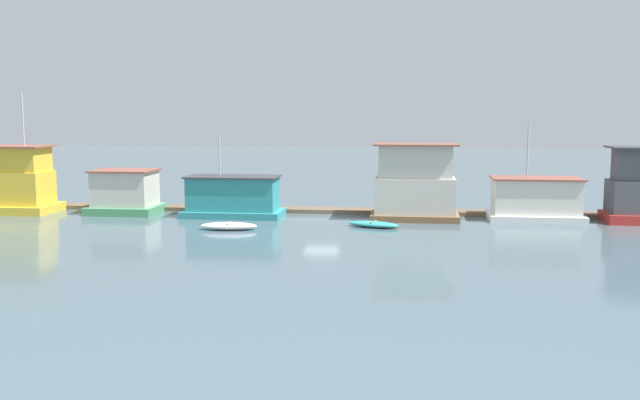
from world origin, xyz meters
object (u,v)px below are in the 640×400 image
at_px(houseboat_green, 125,193).
at_px(houseboat_brown, 415,185).
at_px(houseboat_yellow, 16,182).
at_px(dinghy_white, 229,226).
at_px(houseboat_white, 536,200).
at_px(dinghy_teal, 373,224).
at_px(houseboat_teal, 233,197).

distance_m(houseboat_green, houseboat_brown, 21.80).
bearing_deg(houseboat_yellow, dinghy_white, -17.91).
height_order(houseboat_yellow, houseboat_green, houseboat_yellow).
bearing_deg(houseboat_green, houseboat_white, 0.41).
xyz_separation_m(houseboat_yellow, houseboat_brown, (30.17, 0.03, 0.16)).
relative_size(houseboat_white, dinghy_teal, 1.79).
xyz_separation_m(houseboat_green, houseboat_brown, (21.77, -0.64, 0.94)).
relative_size(houseboat_teal, houseboat_brown, 1.17).
bearing_deg(dinghy_white, houseboat_white, 18.08).
relative_size(houseboat_brown, dinghy_teal, 1.65).
relative_size(dinghy_white, dinghy_teal, 1.01).
bearing_deg(dinghy_teal, houseboat_brown, 53.13).
bearing_deg(houseboat_yellow, houseboat_teal, -0.27).
bearing_deg(houseboat_yellow, houseboat_white, 1.30).
relative_size(houseboat_yellow, houseboat_green, 1.77).
bearing_deg(houseboat_green, houseboat_teal, -4.95).
distance_m(houseboat_yellow, houseboat_brown, 30.17).
height_order(houseboat_green, dinghy_white, houseboat_green).
bearing_deg(houseboat_teal, houseboat_white, 2.53).
bearing_deg(dinghy_white, houseboat_teal, 101.11).
height_order(houseboat_yellow, houseboat_white, houseboat_yellow).
relative_size(houseboat_teal, dinghy_teal, 1.92).
height_order(houseboat_teal, houseboat_white, houseboat_white).
distance_m(houseboat_white, dinghy_white, 21.70).
height_order(houseboat_white, dinghy_white, houseboat_white).
relative_size(houseboat_brown, dinghy_white, 1.63).
bearing_deg(dinghy_teal, houseboat_teal, 161.30).
relative_size(houseboat_green, houseboat_white, 0.76).
distance_m(houseboat_brown, houseboat_white, 8.61).
height_order(houseboat_yellow, dinghy_teal, houseboat_yellow).
xyz_separation_m(houseboat_white, dinghy_white, (-20.59, -6.72, -1.21)).
bearing_deg(houseboat_teal, houseboat_yellow, 179.73).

